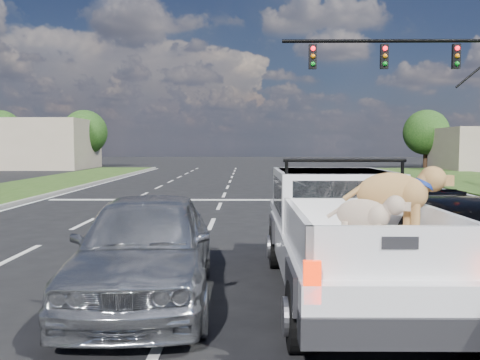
# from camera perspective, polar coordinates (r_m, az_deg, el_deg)

# --- Properties ---
(ground) EXTENTS (160.00, 160.00, 0.00)m
(ground) POSITION_cam_1_polar(r_m,az_deg,el_deg) (9.97, 5.38, -8.55)
(ground) COLOR black
(ground) RESTS_ON ground
(road_markings) EXTENTS (17.75, 60.00, 0.01)m
(road_markings) POSITION_cam_1_polar(r_m,az_deg,el_deg) (16.42, 3.51, -3.55)
(road_markings) COLOR silver
(road_markings) RESTS_ON ground
(traffic_signal) EXTENTS (9.11, 0.31, 7.00)m
(traffic_signal) POSITION_cam_1_polar(r_m,az_deg,el_deg) (21.87, 22.54, 10.43)
(traffic_signal) COLOR black
(traffic_signal) RESTS_ON ground
(building_left) EXTENTS (10.00, 8.00, 4.40)m
(building_left) POSITION_cam_1_polar(r_m,az_deg,el_deg) (49.56, -22.15, 3.75)
(building_left) COLOR tan
(building_left) RESTS_ON ground
(tree_far_b) EXTENTS (4.20, 4.20, 5.40)m
(tree_far_b) POSITION_cam_1_polar(r_m,az_deg,el_deg) (53.05, -25.34, 4.83)
(tree_far_b) COLOR #332114
(tree_far_b) RESTS_ON ground
(tree_far_c) EXTENTS (4.20, 4.20, 5.40)m
(tree_far_c) POSITION_cam_1_polar(r_m,az_deg,el_deg) (50.07, -17.05, 5.11)
(tree_far_c) COLOR #332114
(tree_far_c) RESTS_ON ground
(tree_far_d) EXTENTS (4.20, 4.20, 5.40)m
(tree_far_d) POSITION_cam_1_polar(r_m,az_deg,el_deg) (50.58, 20.18, 5.03)
(tree_far_d) COLOR #332114
(tree_far_d) RESTS_ON ground
(pickup_truck) EXTENTS (2.05, 5.24, 1.96)m
(pickup_truck) POSITION_cam_1_polar(r_m,az_deg,el_deg) (7.52, 11.71, -5.61)
(pickup_truck) COLOR black
(pickup_truck) RESTS_ON ground
(silver_sedan) EXTENTS (2.06, 4.53, 1.51)m
(silver_sedan) POSITION_cam_1_polar(r_m,az_deg,el_deg) (7.22, -10.53, -7.32)
(silver_sedan) COLOR #AFB1B6
(silver_sedan) RESTS_ON ground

